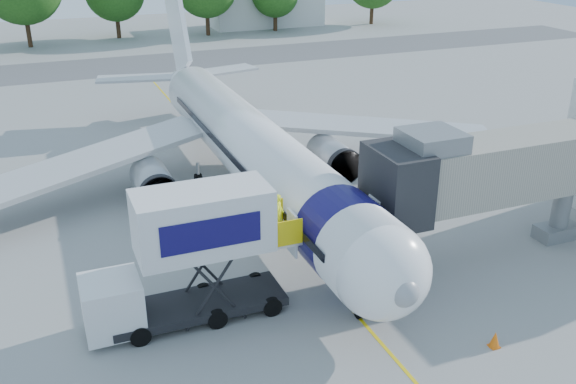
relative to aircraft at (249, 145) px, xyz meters
name	(u,v)px	position (x,y,z in m)	size (l,w,h in m)	color
ground	(275,222)	(0.00, -4.12, -2.95)	(160.00, 160.00, 0.00)	#979795
guidance_line	(275,222)	(0.00, -4.12, -2.94)	(0.15, 70.00, 0.01)	yellow
taxiway_strip	(139,64)	(0.00, 37.88, -2.94)	(120.00, 10.00, 0.01)	#59595B
aircraft	(249,145)	(0.00, 0.00, 0.00)	(34.17, 37.73, 11.35)	white
jet_bridge	(494,170)	(7.99, -11.12, 1.39)	(13.90, 3.20, 6.60)	#A39C8B
catering_hiloader	(188,258)	(-6.27, -11.12, -0.19)	(8.50, 2.44, 5.50)	black
safety_cone_a	(495,340)	(3.85, -17.23, -2.63)	(0.42, 0.42, 0.66)	orange
outbuilding_right	(265,7)	(22.00, 57.88, -0.29)	(16.40, 7.40, 5.30)	silver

